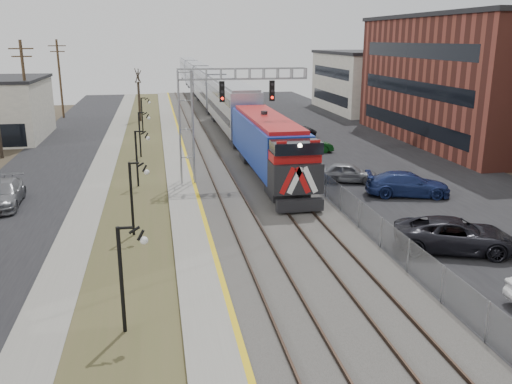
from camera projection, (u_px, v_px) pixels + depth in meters
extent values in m
cube|color=black|center=(45.00, 169.00, 43.53)|extent=(7.00, 120.00, 0.04)
cube|color=gray|center=(103.00, 166.00, 44.31)|extent=(2.00, 120.00, 0.08)
cube|color=#484A27|center=(140.00, 165.00, 44.84)|extent=(4.00, 120.00, 0.06)
cube|color=gray|center=(177.00, 162.00, 45.34)|extent=(2.00, 120.00, 0.24)
cube|color=#595651|center=(236.00, 160.00, 46.22)|extent=(8.00, 120.00, 0.20)
cube|color=black|center=(369.00, 156.00, 48.35)|extent=(16.00, 120.00, 0.04)
cube|color=gold|center=(187.00, 160.00, 45.46)|extent=(0.24, 120.00, 0.01)
cube|color=#2D2119|center=(204.00, 159.00, 45.69)|extent=(0.08, 120.00, 0.15)
cube|color=#2D2119|center=(221.00, 159.00, 45.96)|extent=(0.08, 120.00, 0.15)
cube|color=#2D2119|center=(245.00, 158.00, 46.31)|extent=(0.08, 120.00, 0.15)
cube|color=#2D2119|center=(262.00, 157.00, 46.57)|extent=(0.08, 120.00, 0.15)
cube|color=navy|center=(269.00, 147.00, 39.45)|extent=(3.00, 17.00, 4.25)
cube|color=black|center=(300.00, 205.00, 31.71)|extent=(2.80, 0.50, 0.70)
cube|color=#94979E|center=(231.00, 107.00, 58.50)|extent=(3.00, 22.00, 5.33)
cube|color=#94979E|center=(210.00, 88.00, 80.06)|extent=(3.00, 22.00, 5.33)
cube|color=#94979E|center=(197.00, 78.00, 101.63)|extent=(3.00, 22.00, 5.33)
cube|color=#94979E|center=(189.00, 71.00, 123.19)|extent=(3.00, 22.00, 5.33)
cube|color=gray|center=(186.00, 129.00, 37.75)|extent=(1.00, 1.00, 8.00)
cube|color=gray|center=(242.00, 74.00, 37.42)|extent=(9.00, 0.80, 0.80)
cube|color=black|center=(222.00, 92.00, 37.05)|extent=(0.35, 0.25, 1.40)
cube|color=black|center=(272.00, 91.00, 37.66)|extent=(0.35, 0.25, 1.40)
cylinder|color=black|center=(121.00, 281.00, 18.77)|extent=(0.14, 0.14, 4.00)
cylinder|color=black|center=(132.00, 200.00, 28.22)|extent=(0.14, 0.14, 4.00)
cylinder|color=black|center=(137.00, 159.00, 37.68)|extent=(0.14, 0.14, 4.00)
cylinder|color=black|center=(140.00, 135.00, 47.14)|extent=(0.14, 0.14, 4.00)
cylinder|color=black|center=(142.00, 116.00, 58.49)|extent=(0.14, 0.14, 4.00)
cylinder|color=#4C3823|center=(26.00, 95.00, 51.10)|extent=(0.28, 0.28, 10.00)
cylinder|color=#4C3823|center=(60.00, 79.00, 70.01)|extent=(0.28, 0.28, 10.00)
cube|color=gray|center=(284.00, 150.00, 46.77)|extent=(0.04, 120.00, 1.60)
cube|color=brown|center=(486.00, 81.00, 53.89)|extent=(16.00, 26.00, 12.00)
cube|color=beige|center=(383.00, 82.00, 78.09)|extent=(16.00, 18.00, 8.00)
cylinder|color=#382D23|center=(139.00, 102.00, 67.74)|extent=(0.30, 0.30, 4.90)
imported|color=black|center=(455.00, 236.00, 26.48)|extent=(6.38, 4.51, 1.62)
imported|color=navy|center=(408.00, 185.00, 35.79)|extent=(5.85, 3.56, 1.58)
imported|color=gray|center=(348.00, 173.00, 39.24)|extent=(4.48, 2.94, 1.42)
imported|color=#0D4113|center=(312.00, 146.00, 49.46)|extent=(3.90, 1.43, 1.28)
imported|color=slate|center=(3.00, 194.00, 33.61)|extent=(2.49, 5.46, 1.55)
imported|color=black|center=(291.00, 131.00, 56.97)|extent=(5.60, 2.93, 1.51)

